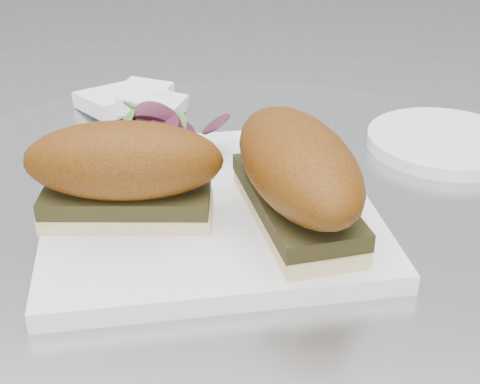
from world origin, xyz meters
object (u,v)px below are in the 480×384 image
object	(u,v)px
saucer	(444,142)
plate	(208,206)
sandwich_right	(297,173)
sandwich_left	(124,171)

from	to	relation	value
saucer	plate	bearing A→B (deg)	-146.49
sandwich_right	saucer	distance (m)	0.24
sandwich_left	saucer	size ratio (longest dim) A/B	1.02
plate	sandwich_left	xyz separation A→B (m)	(-0.06, -0.04, 0.05)
sandwich_right	plate	bearing A→B (deg)	-131.11
sandwich_right	saucer	size ratio (longest dim) A/B	1.25
sandwich_right	saucer	world-z (taller)	sandwich_right
plate	sandwich_left	world-z (taller)	sandwich_left
plate	sandwich_left	bearing A→B (deg)	-148.30
plate	saucer	world-z (taller)	plate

